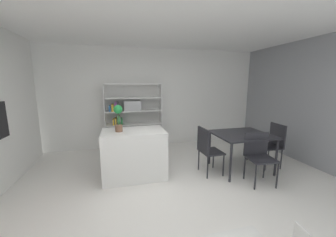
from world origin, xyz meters
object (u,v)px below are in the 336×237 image
object	(u,v)px
potted_plant_on_island	(118,116)
dining_chair_window_side	(273,142)
open_bookshelf	(129,117)
dining_chair_island_side	(207,147)
kitchen_island	(134,154)
dining_chair_near	(259,153)
dining_table	(242,137)

from	to	relation	value
potted_plant_on_island	dining_chair_window_side	xyz separation A→B (m)	(3.23, -0.26, -0.65)
open_bookshelf	dining_chair_island_side	size ratio (longest dim) A/B	1.90
dining_chair_island_side	dining_chair_window_side	world-z (taller)	dining_chair_island_side
kitchen_island	potted_plant_on_island	distance (m)	0.80
open_bookshelf	dining_chair_window_side	distance (m)	3.50
kitchen_island	dining_chair_window_side	xyz separation A→B (m)	(2.96, -0.26, 0.10)
open_bookshelf	dining_chair_window_side	bearing A→B (deg)	-31.75
dining_chair_near	open_bookshelf	bearing A→B (deg)	141.32
dining_chair_near	dining_chair_window_side	distance (m)	0.92
dining_table	dining_chair_window_side	world-z (taller)	dining_chair_window_side
dining_table	dining_chair_island_side	distance (m)	0.79
dining_table	dining_chair_window_side	bearing A→B (deg)	-0.47
kitchen_island	open_bookshelf	world-z (taller)	open_bookshelf
kitchen_island	dining_chair_near	size ratio (longest dim) A/B	1.30
open_bookshelf	kitchen_island	bearing A→B (deg)	-90.23
potted_plant_on_island	open_bookshelf	bearing A→B (deg)	80.12
dining_chair_island_side	dining_chair_near	size ratio (longest dim) A/B	1.05
dining_chair_island_side	dining_chair_window_side	bearing A→B (deg)	-92.09
dining_chair_near	kitchen_island	bearing A→B (deg)	169.02
kitchen_island	open_bookshelf	xyz separation A→B (m)	(0.01, 1.57, 0.47)
dining_table	dining_chair_island_side	bearing A→B (deg)	-179.75
dining_chair_island_side	dining_chair_near	bearing A→B (deg)	-124.71
open_bookshelf	dining_chair_near	world-z (taller)	open_bookshelf
dining_chair_near	dining_chair_island_side	bearing A→B (deg)	155.39
dining_table	open_bookshelf	bearing A→B (deg)	140.06
dining_chair_near	dining_chair_window_side	world-z (taller)	dining_chair_window_side
kitchen_island	dining_chair_near	bearing A→B (deg)	-19.10
dining_table	dining_chair_near	world-z (taller)	dining_chair_near
potted_plant_on_island	dining_chair_near	bearing A→B (deg)	-17.15
potted_plant_on_island	dining_chair_near	xyz separation A→B (m)	(2.46, -0.76, -0.66)
potted_plant_on_island	dining_table	xyz separation A→B (m)	(2.45, -0.25, -0.50)
kitchen_island	dining_chair_island_side	world-z (taller)	dining_chair_island_side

